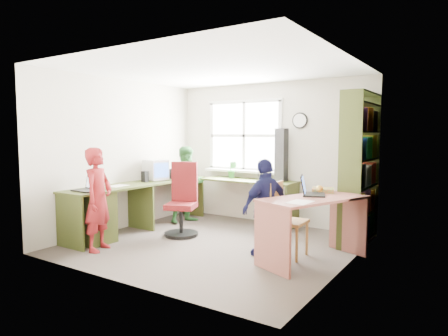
% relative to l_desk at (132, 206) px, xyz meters
% --- Properties ---
extents(room, '(3.64, 3.44, 2.44)m').
position_rel_l_desk_xyz_m(room, '(1.32, 0.38, 0.76)').
color(room, '#403832').
rests_on(room, ground).
extents(l_desk, '(2.38, 2.95, 0.75)m').
position_rel_l_desk_xyz_m(l_desk, '(0.00, 0.00, 0.00)').
color(l_desk, '#3D471C').
rests_on(l_desk, ground).
extents(right_desk, '(1.09, 1.48, 0.78)m').
position_rel_l_desk_xyz_m(right_desk, '(2.71, 0.33, 0.11)').
color(right_desk, '#97574B').
rests_on(right_desk, ground).
extents(bookshelf, '(0.30, 1.02, 2.10)m').
position_rel_l_desk_xyz_m(bookshelf, '(2.96, 1.47, 0.55)').
color(bookshelf, '#3D471C').
rests_on(bookshelf, ground).
extents(swivel_chair, '(0.67, 0.67, 1.10)m').
position_rel_l_desk_xyz_m(swivel_chair, '(0.59, 0.47, 0.02)').
color(swivel_chair, black).
rests_on(swivel_chair, ground).
extents(wooden_chair, '(0.41, 0.41, 0.93)m').
position_rel_l_desk_xyz_m(wooden_chair, '(2.32, 0.36, 0.05)').
color(wooden_chair, '#B77D3D').
rests_on(wooden_chair, ground).
extents(crt_monitor, '(0.42, 0.40, 0.35)m').
position_rel_l_desk_xyz_m(crt_monitor, '(-0.24, 0.79, 0.47)').
color(crt_monitor, silver).
rests_on(crt_monitor, l_desk).
extents(laptop_left, '(0.38, 0.32, 0.25)m').
position_rel_l_desk_xyz_m(laptop_left, '(-0.16, -0.63, 0.35)').
color(laptop_left, black).
rests_on(laptop_left, l_desk).
extents(laptop_right, '(0.40, 0.44, 0.25)m').
position_rel_l_desk_xyz_m(laptop_right, '(2.61, 0.48, 0.38)').
color(laptop_right, black).
rests_on(laptop_right, right_desk).
extents(speaker_a, '(0.09, 0.09, 0.18)m').
position_rel_l_desk_xyz_m(speaker_a, '(-0.20, 0.50, 0.38)').
color(speaker_a, black).
rests_on(speaker_a, l_desk).
extents(speaker_b, '(0.09, 0.09, 0.17)m').
position_rel_l_desk_xyz_m(speaker_b, '(-0.18, 1.11, 0.38)').
color(speaker_b, black).
rests_on(speaker_b, l_desk).
extents(cd_tower, '(0.19, 0.17, 0.87)m').
position_rel_l_desk_xyz_m(cd_tower, '(1.60, 1.81, 0.73)').
color(cd_tower, black).
rests_on(cd_tower, l_desk).
extents(game_box, '(0.34, 0.34, 0.05)m').
position_rel_l_desk_xyz_m(game_box, '(2.67, 0.81, 0.35)').
color(game_box, red).
rests_on(game_box, right_desk).
extents(paper_a, '(0.24, 0.33, 0.00)m').
position_rel_l_desk_xyz_m(paper_a, '(-0.21, -0.08, 0.30)').
color(paper_a, silver).
rests_on(paper_a, l_desk).
extents(paper_b, '(0.24, 0.33, 0.00)m').
position_rel_l_desk_xyz_m(paper_b, '(2.71, -0.07, 0.32)').
color(paper_b, silver).
rests_on(paper_b, right_desk).
extents(potted_plant, '(0.19, 0.17, 0.30)m').
position_rel_l_desk_xyz_m(potted_plant, '(0.68, 1.77, 0.45)').
color(potted_plant, '#2F7631').
rests_on(potted_plant, l_desk).
extents(person_red, '(0.47, 0.58, 1.36)m').
position_rel_l_desk_xyz_m(person_red, '(0.18, -0.76, 0.22)').
color(person_red, maroon).
rests_on(person_red, ground).
extents(person_green, '(0.67, 0.76, 1.32)m').
position_rel_l_desk_xyz_m(person_green, '(0.13, 1.20, 0.20)').
color(person_green, '#2A6A2E').
rests_on(person_green, ground).
extents(person_navy, '(0.54, 0.78, 1.23)m').
position_rel_l_desk_xyz_m(person_navy, '(2.13, 0.23, 0.16)').
color(person_navy, '#12143A').
rests_on(person_navy, ground).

